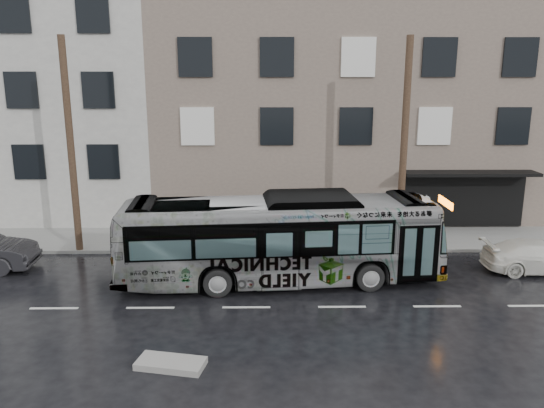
{
  "coord_description": "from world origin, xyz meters",
  "views": [
    {
      "loc": [
        0.66,
        -18.9,
        7.48
      ],
      "look_at": [
        0.92,
        2.5,
        2.36
      ],
      "focal_mm": 35.0,
      "sensor_mm": 36.0,
      "label": 1
    }
  ],
  "objects": [
    {
      "name": "sidewalk",
      "position": [
        0.0,
        4.9,
        0.07
      ],
      "size": [
        90.0,
        3.6,
        0.15
      ],
      "primitive_type": "cube",
      "color": "gray",
      "rests_on": "ground"
    },
    {
      "name": "sign_post",
      "position": [
        7.6,
        3.3,
        1.35
      ],
      "size": [
        0.06,
        0.06,
        2.4
      ],
      "primitive_type": "cylinder",
      "color": "slate",
      "rests_on": "sidewalk"
    },
    {
      "name": "white_sedan",
      "position": [
        11.4,
        0.72,
        0.63
      ],
      "size": [
        4.36,
        1.87,
        1.25
      ],
      "primitive_type": "imported",
      "rotation": [
        0.0,
        0.0,
        1.54
      ],
      "color": "silver",
      "rests_on": "ground"
    },
    {
      "name": "slush_pile",
      "position": [
        -1.87,
        -6.2,
        0.09
      ],
      "size": [
        1.93,
        1.15,
        0.18
      ],
      "primitive_type": "cube",
      "rotation": [
        0.0,
        0.0,
        -0.21
      ],
      "color": "#9B9893",
      "rests_on": "ground"
    },
    {
      "name": "ground",
      "position": [
        0.0,
        0.0,
        0.0
      ],
      "size": [
        120.0,
        120.0,
        0.0
      ],
      "primitive_type": "plane",
      "color": "black",
      "rests_on": "ground"
    },
    {
      "name": "utility_pole_rear",
      "position": [
        -7.5,
        3.3,
        4.65
      ],
      "size": [
        0.3,
        0.3,
        9.0
      ],
      "primitive_type": "cylinder",
      "color": "#4E3827",
      "rests_on": "sidewalk"
    },
    {
      "name": "utility_pole_front",
      "position": [
        6.5,
        3.3,
        4.65
      ],
      "size": [
        0.3,
        0.3,
        9.0
      ],
      "primitive_type": "cylinder",
      "color": "#4E3827",
      "rests_on": "sidewalk"
    },
    {
      "name": "bus",
      "position": [
        1.16,
        -0.18,
        1.66
      ],
      "size": [
        12.09,
        3.76,
        3.31
      ],
      "primitive_type": "imported",
      "rotation": [
        0.0,
        0.0,
        1.65
      ],
      "color": "#B2B2B2",
      "rests_on": "ground"
    },
    {
      "name": "building_taupe",
      "position": [
        5.0,
        12.7,
        5.5
      ],
      "size": [
        20.0,
        12.0,
        11.0
      ],
      "primitive_type": "cube",
      "color": "gray",
      "rests_on": "ground"
    }
  ]
}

